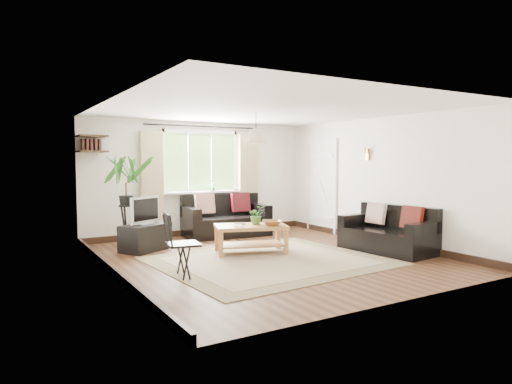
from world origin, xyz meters
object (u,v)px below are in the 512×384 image
sofa_back (226,216)px  palm_stand (126,202)px  coffee_table (251,239)px  sofa_right (387,230)px  tv_stand (146,237)px  folding_chair (183,245)px

sofa_back → palm_stand: size_ratio=1.05×
coffee_table → sofa_right: bearing=-26.6°
tv_stand → folding_chair: 2.10m
folding_chair → palm_stand: bearing=11.3°
sofa_back → coffee_table: bearing=-99.9°
sofa_back → folding_chair: (-2.05, -2.76, 0.03)m
sofa_back → palm_stand: (-2.13, -0.19, 0.42)m
tv_stand → folding_chair: folding_chair is taller
coffee_table → folding_chair: bearing=-149.8°
coffee_table → tv_stand: size_ratio=1.38×
coffee_table → tv_stand: bearing=141.6°
palm_stand → folding_chair: size_ratio=1.89×
palm_stand → folding_chair: bearing=-88.2°
coffee_table → tv_stand: 1.88m
sofa_back → tv_stand: (-1.93, -0.67, -0.18)m
sofa_back → coffee_table: sofa_back is taller
sofa_back → coffee_table: (-0.46, -1.83, -0.17)m
sofa_right → folding_chair: size_ratio=1.82×
coffee_table → palm_stand: size_ratio=0.72×
palm_stand → folding_chair: palm_stand is taller
sofa_back → palm_stand: palm_stand is taller
coffee_table → palm_stand: (-1.67, 1.65, 0.59)m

